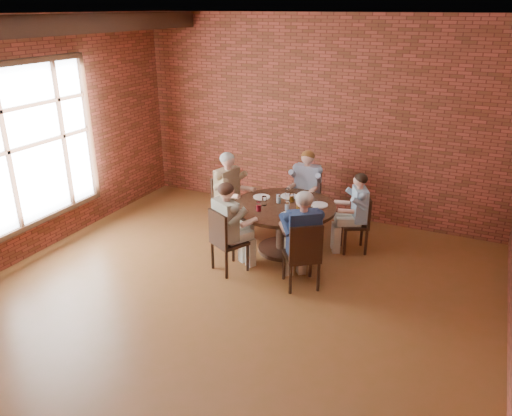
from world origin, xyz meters
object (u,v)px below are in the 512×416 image
at_px(diner_c, 230,194).
at_px(chair_e, 303,254).
at_px(chair_b, 307,197).
at_px(chair_c, 226,203).
at_px(chair_d, 225,239).
at_px(diner_e, 302,239).
at_px(diner_a, 355,213).
at_px(chair_a, 359,221).
at_px(dining_table, 284,219).
at_px(diner_d, 229,227).
at_px(diner_b, 306,190).
at_px(smartphone, 295,218).

xyz_separation_m(diner_c, chair_e, (1.67, -1.13, -0.17)).
xyz_separation_m(chair_b, diner_c, (-1.00, -0.87, 0.18)).
height_order(chair_b, chair_c, chair_c).
bearing_deg(diner_c, chair_d, -143.25).
distance_m(chair_c, diner_e, 2.03).
bearing_deg(diner_a, diner_c, -109.00).
bearing_deg(diner_c, diner_a, -70.64).
relative_size(chair_a, diner_e, 0.65).
xyz_separation_m(dining_table, diner_a, (0.96, 0.47, 0.09)).
bearing_deg(dining_table, diner_e, -54.62).
bearing_deg(diner_a, diner_e, -41.62).
bearing_deg(diner_d, chair_b, -74.59).
height_order(chair_c, chair_e, chair_c).
height_order(diner_a, chair_b, diner_a).
height_order(chair_d, diner_e, diner_e).
bearing_deg(diner_b, chair_b, 90.00).
height_order(diner_a, chair_c, diner_a).
relative_size(chair_c, chair_d, 1.03).
bearing_deg(chair_d, chair_b, -75.19).
relative_size(dining_table, diner_d, 1.17).
distance_m(chair_c, chair_d, 1.34).
xyz_separation_m(diner_b, smartphone, (0.35, -1.40, 0.10)).
bearing_deg(diner_d, diner_e, -150.57).
bearing_deg(chair_d, diner_e, -146.82).
height_order(chair_a, diner_a, diner_a).
bearing_deg(diner_c, diner_e, -110.93).
bearing_deg(smartphone, chair_b, 82.40).
xyz_separation_m(chair_d, diner_e, (1.09, 0.10, 0.17)).
height_order(chair_b, diner_c, diner_c).
height_order(chair_a, diner_c, diner_c).
bearing_deg(chair_b, dining_table, -90.00).
height_order(diner_c, chair_e, diner_c).
xyz_separation_m(dining_table, diner_b, (-0.02, 1.01, 0.13)).
xyz_separation_m(chair_d, diner_d, (0.04, 0.07, 0.15)).
xyz_separation_m(diner_a, chair_c, (-2.07, -0.23, -0.10)).
xyz_separation_m(chair_b, diner_e, (0.62, -1.93, 0.17)).
bearing_deg(diner_d, chair_a, -109.47).
distance_m(dining_table, chair_a, 1.14).
xyz_separation_m(chair_b, chair_c, (-1.09, -0.85, 0.01)).
relative_size(dining_table, chair_a, 1.74).
bearing_deg(smartphone, diner_e, -80.10).
relative_size(chair_a, diner_b, 0.67).
bearing_deg(chair_b, chair_e, -72.84).
xyz_separation_m(diner_b, diner_c, (-1.00, -0.79, 0.03)).
bearing_deg(chair_d, diner_b, -75.77).
bearing_deg(chair_a, chair_c, -109.17).
distance_m(diner_a, chair_b, 1.17).
height_order(chair_a, diner_e, diner_e).
height_order(dining_table, chair_e, chair_e).
bearing_deg(dining_table, smartphone, -49.88).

